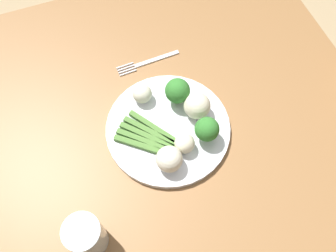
% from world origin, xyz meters
% --- Properties ---
extents(ground_plane, '(6.00, 6.00, 0.02)m').
position_xyz_m(ground_plane, '(0.00, 0.00, -0.01)').
color(ground_plane, tan).
extents(dining_table, '(1.11, 0.92, 0.76)m').
position_xyz_m(dining_table, '(0.00, 0.00, 0.64)').
color(dining_table, olive).
rests_on(dining_table, ground_plane).
extents(plate, '(0.28, 0.28, 0.01)m').
position_xyz_m(plate, '(0.06, 0.03, 0.77)').
color(plate, white).
rests_on(plate, dining_table).
extents(asparagus_bundle, '(0.15, 0.14, 0.01)m').
position_xyz_m(asparagus_bundle, '(0.05, 0.08, 0.78)').
color(asparagus_bundle, '#47752D').
rests_on(asparagus_bundle, plate).
extents(broccoli_back, '(0.06, 0.06, 0.07)m').
position_xyz_m(broccoli_back, '(0.12, -0.01, 0.82)').
color(broccoli_back, '#609E3D').
rests_on(broccoli_back, plate).
extents(broccoli_right, '(0.05, 0.05, 0.07)m').
position_xyz_m(broccoli_right, '(0.01, -0.04, 0.81)').
color(broccoli_right, '#609E3D').
rests_on(broccoli_right, plate).
extents(cauliflower_back_right, '(0.06, 0.06, 0.06)m').
position_xyz_m(cauliflower_back_right, '(-0.02, 0.06, 0.80)').
color(cauliflower_back_right, silver).
rests_on(cauliflower_back_right, plate).
extents(cauliflower_near_center, '(0.05, 0.05, 0.05)m').
position_xyz_m(cauliflower_near_center, '(0.15, 0.06, 0.80)').
color(cauliflower_near_center, silver).
rests_on(cauliflower_near_center, plate).
extents(cauliflower_mid, '(0.04, 0.04, 0.04)m').
position_xyz_m(cauliflower_mid, '(-0.00, 0.02, 0.80)').
color(cauliflower_mid, beige).
rests_on(cauliflower_mid, plate).
extents(cauliflower_front_left, '(0.06, 0.06, 0.06)m').
position_xyz_m(cauliflower_front_left, '(0.07, -0.04, 0.81)').
color(cauliflower_front_left, beige).
rests_on(cauliflower_front_left, plate).
extents(fork, '(0.03, 0.17, 0.00)m').
position_xyz_m(fork, '(0.26, 0.01, 0.76)').
color(fork, silver).
rests_on(fork, dining_table).
extents(water_glass, '(0.07, 0.07, 0.10)m').
position_xyz_m(water_glass, '(-0.12, 0.26, 0.81)').
color(water_glass, silver).
rests_on(water_glass, dining_table).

